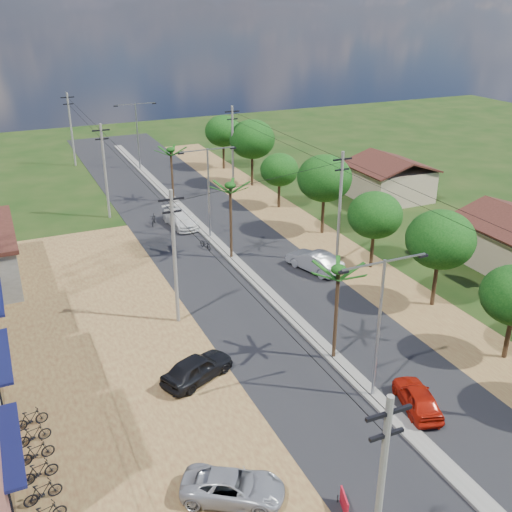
{
  "coord_description": "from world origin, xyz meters",
  "views": [
    {
      "loc": [
        -16.39,
        -21.39,
        19.64
      ],
      "look_at": [
        -0.77,
        13.41,
        3.0
      ],
      "focal_mm": 42.0,
      "sensor_mm": 36.0,
      "label": 1
    }
  ],
  "objects": [
    {
      "name": "tree_east_f",
      "position": [
        9.2,
        30.0,
        3.89
      ],
      "size": [
        3.8,
        3.8,
        5.52
      ],
      "color": "black",
      "rests_on": "ground"
    },
    {
      "name": "car_silver_mid",
      "position": [
        5.0,
        15.22,
        0.79
      ],
      "size": [
        3.02,
        5.08,
        1.58
      ],
      "primitive_type": "imported",
      "rotation": [
        0.0,
        0.0,
        3.44
      ],
      "color": "gray",
      "rests_on": "ground"
    },
    {
      "name": "car_parked_silver",
      "position": [
        -9.41,
        -3.48,
        0.61
      ],
      "size": [
        4.8,
        4.03,
        1.22
      ],
      "primitive_type": "imported",
      "rotation": [
        0.0,
        0.0,
        1.02
      ],
      "color": "gray",
      "rests_on": "ground"
    },
    {
      "name": "median",
      "position": [
        0.0,
        18.0,
        0.09
      ],
      "size": [
        1.0,
        90.0,
        0.18
      ],
      "primitive_type": "cube",
      "color": "#605E56",
      "rests_on": "ground"
    },
    {
      "name": "dirt_lot_west",
      "position": [
        -15.0,
        8.0,
        0.02
      ],
      "size": [
        18.0,
        46.0,
        0.04
      ],
      "primitive_type": "cube",
      "color": "brown",
      "rests_on": "ground"
    },
    {
      "name": "moto_rider_west_a",
      "position": [
        -1.2,
        22.86,
        0.41
      ],
      "size": [
        0.89,
        1.65,
        0.82
      ],
      "primitive_type": "imported",
      "rotation": [
        0.0,
        0.0,
        0.23
      ],
      "color": "black",
      "rests_on": "ground"
    },
    {
      "name": "dirt_shoulder_east",
      "position": [
        8.5,
        15.0,
        0.01
      ],
      "size": [
        5.0,
        90.0,
        0.03
      ],
      "primitive_type": "cube",
      "color": "brown",
      "rests_on": "ground"
    },
    {
      "name": "utility_pole_w_b",
      "position": [
        -7.0,
        12.0,
        4.76
      ],
      "size": [
        1.6,
        0.24,
        9.0
      ],
      "color": "#605E56",
      "rests_on": "ground"
    },
    {
      "name": "moto_rider_west_b",
      "position": [
        -3.69,
        30.17,
        0.52
      ],
      "size": [
        1.14,
        1.78,
        1.04
      ],
      "primitive_type": "imported",
      "rotation": [
        0.0,
        0.0,
        -0.41
      ],
      "color": "black",
      "rests_on": "ground"
    },
    {
      "name": "tree_east_e",
      "position": [
        9.6,
        22.0,
        5.09
      ],
      "size": [
        4.8,
        4.8,
        7.14
      ],
      "color": "black",
      "rests_on": "ground"
    },
    {
      "name": "utility_pole_e_c",
      "position": [
        7.5,
        38.0,
        4.76
      ],
      "size": [
        1.6,
        0.24,
        9.0
      ],
      "color": "#605E56",
      "rests_on": "ground"
    },
    {
      "name": "parked_scooter_row",
      "position": [
        -16.77,
        -0.99,
        0.5
      ],
      "size": [
        1.73,
        12.51,
        1.0
      ],
      "color": "black",
      "rests_on": "ground"
    },
    {
      "name": "roadside_sign",
      "position": [
        -5.5,
        -6.0,
        0.44
      ],
      "size": [
        0.38,
        1.05,
        0.9
      ],
      "rotation": [
        0.0,
        0.0,
        -0.3
      ],
      "color": "#A40F1F",
      "rests_on": "ground"
    },
    {
      "name": "utility_pole_w_d",
      "position": [
        -7.0,
        55.0,
        4.76
      ],
      "size": [
        1.6,
        0.24,
        9.0
      ],
      "color": "#605E56",
      "rests_on": "ground"
    },
    {
      "name": "palm_median_far",
      "position": [
        0.0,
        36.0,
        5.26
      ],
      "size": [
        2.0,
        2.0,
        5.85
      ],
      "color": "black",
      "rests_on": "ground"
    },
    {
      "name": "tree_east_h",
      "position": [
        9.5,
        46.0,
        4.64
      ],
      "size": [
        4.4,
        4.4,
        6.52
      ],
      "color": "black",
      "rests_on": "ground"
    },
    {
      "name": "tree_east_d",
      "position": [
        9.4,
        14.0,
        4.34
      ],
      "size": [
        4.2,
        4.2,
        6.13
      ],
      "color": "black",
      "rests_on": "ground"
    },
    {
      "name": "road",
      "position": [
        0.0,
        15.0,
        0.02
      ],
      "size": [
        12.0,
        110.0,
        0.04
      ],
      "primitive_type": "cube",
      "color": "black",
      "rests_on": "ground"
    },
    {
      "name": "utility_pole_e_b",
      "position": [
        7.5,
        16.0,
        4.76
      ],
      "size": [
        1.6,
        0.24,
        9.0
      ],
      "color": "#605E56",
      "rests_on": "ground"
    },
    {
      "name": "house_east_far",
      "position": [
        21.0,
        28.0,
        2.39
      ],
      "size": [
        7.6,
        7.5,
        4.6
      ],
      "color": "tan",
      "rests_on": "ground"
    },
    {
      "name": "streetlight_near",
      "position": [
        0.0,
        0.0,
        4.79
      ],
      "size": [
        5.1,
        0.18,
        8.0
      ],
      "color": "gray",
      "rests_on": "ground"
    },
    {
      "name": "ground",
      "position": [
        0.0,
        0.0,
        0.0
      ],
      "size": [
        160.0,
        160.0,
        0.0
      ],
      "primitive_type": "plane",
      "color": "black",
      "rests_on": "ground"
    },
    {
      "name": "tree_east_c",
      "position": [
        9.7,
        7.0,
        4.86
      ],
      "size": [
        4.6,
        4.6,
        6.83
      ],
      "color": "black",
      "rests_on": "ground"
    },
    {
      "name": "streetlight_mid",
      "position": [
        0.0,
        25.0,
        4.79
      ],
      "size": [
        5.1,
        0.18,
        8.0
      ],
      "color": "gray",
      "rests_on": "ground"
    },
    {
      "name": "utility_pole_w_a",
      "position": [
        -7.0,
        -10.0,
        4.76
      ],
      "size": [
        1.6,
        0.24,
        9.0
      ],
      "color": "#605E56",
      "rests_on": "ground"
    },
    {
      "name": "car_parked_dark",
      "position": [
        -7.98,
        5.29,
        0.75
      ],
      "size": [
        4.72,
        3.43,
        1.49
      ],
      "primitive_type": "imported",
      "rotation": [
        0.0,
        0.0,
        2.0
      ],
      "color": "black",
      "rests_on": "ground"
    },
    {
      "name": "car_white_far",
      "position": [
        -1.5,
        28.82,
        0.73
      ],
      "size": [
        2.44,
        5.17,
        1.46
      ],
      "primitive_type": "imported",
      "rotation": [
        0.0,
        0.0,
        0.08
      ],
      "color": "beige",
      "rests_on": "ground"
    },
    {
      "name": "palm_median_near",
      "position": [
        0.0,
        4.0,
        5.54
      ],
      "size": [
        2.0,
        2.0,
        6.15
      ],
      "color": "black",
      "rests_on": "ground"
    },
    {
      "name": "car_red_near",
      "position": [
        1.5,
        -1.78,
        0.67
      ],
      "size": [
        2.64,
        4.22,
        1.34
      ],
      "primitive_type": "imported",
      "rotation": [
        0.0,
        0.0,
        2.85
      ],
      "color": "#9E1508",
      "rests_on": "ground"
    },
    {
      "name": "utility_pole_w_c",
      "position": [
        -7.0,
        34.0,
        4.76
      ],
      "size": [
        1.6,
        0.24,
        9.0
      ],
      "color": "#605E56",
      "rests_on": "ground"
    },
    {
      "name": "streetlight_far",
      "position": [
        0.0,
        50.0,
        4.79
      ],
      "size": [
        5.1,
        0.18,
        8.0
      ],
      "color": "gray",
      "rests_on": "ground"
    },
    {
      "name": "palm_median_mid",
      "position": [
        0.0,
        20.0,
        5.9
      ],
      "size": [
        2.0,
        2.0,
        6.55
      ],
      "color": "black",
      "rests_on": "ground"
    },
    {
      "name": "tree_east_g",
      "position": [
        9.8,
        38.0,
        5.24
      ],
      "size": [
        5.0,
        5.0,
        7.38
      ],
      "color": "black",
      "rests_on": "ground"
    }
  ]
}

